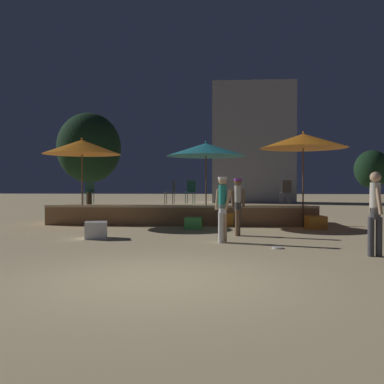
# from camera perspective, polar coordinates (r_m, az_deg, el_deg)

# --- Properties ---
(ground_plane) EXTENTS (120.00, 120.00, 0.00)m
(ground_plane) POSITION_cam_1_polar(r_m,az_deg,el_deg) (6.84, -4.43, -11.49)
(ground_plane) COLOR #D1B784
(wooden_deck) EXTENTS (9.78, 2.27, 0.74)m
(wooden_deck) POSITION_cam_1_polar(r_m,az_deg,el_deg) (16.27, -1.35, -3.04)
(wooden_deck) COLOR olive
(wooden_deck) RESTS_ON ground
(patio_umbrella_0) EXTENTS (2.86, 2.86, 3.04)m
(patio_umbrella_0) POSITION_cam_1_polar(r_m,az_deg,el_deg) (15.36, 1.88, 5.66)
(patio_umbrella_0) COLOR brown
(patio_umbrella_0) RESTS_ON ground
(patio_umbrella_1) EXTENTS (2.80, 2.80, 3.19)m
(patio_umbrella_1) POSITION_cam_1_polar(r_m,az_deg,el_deg) (16.12, -14.46, 5.81)
(patio_umbrella_1) COLOR brown
(patio_umbrella_1) RESTS_ON ground
(patio_umbrella_2) EXTENTS (2.99, 2.99, 3.31)m
(patio_umbrella_2) POSITION_cam_1_polar(r_m,az_deg,el_deg) (15.32, 14.62, 6.59)
(patio_umbrella_2) COLOR brown
(patio_umbrella_2) RESTS_ON ground
(cube_seat_0) EXTENTS (0.73, 0.73, 0.46)m
(cube_seat_0) POSITION_cam_1_polar(r_m,az_deg,el_deg) (12.06, -12.67, -4.97)
(cube_seat_0) COLOR white
(cube_seat_0) RESTS_ON ground
(cube_seat_1) EXTENTS (0.56, 0.56, 0.39)m
(cube_seat_1) POSITION_cam_1_polar(r_m,az_deg,el_deg) (14.19, 0.19, -4.18)
(cube_seat_1) COLOR #4CC651
(cube_seat_1) RESTS_ON ground
(cube_seat_2) EXTENTS (0.75, 0.75, 0.47)m
(cube_seat_2) POSITION_cam_1_polar(r_m,az_deg,el_deg) (15.32, 4.45, -3.66)
(cube_seat_2) COLOR orange
(cube_seat_2) RESTS_ON ground
(cube_seat_3) EXTENTS (0.66, 0.66, 0.43)m
(cube_seat_3) POSITION_cam_1_polar(r_m,az_deg,el_deg) (14.79, 16.17, -3.93)
(cube_seat_3) COLOR orange
(cube_seat_3) RESTS_ON ground
(person_0) EXTENTS (0.46, 0.35, 1.68)m
(person_0) POSITION_cam_1_polar(r_m,az_deg,el_deg) (10.89, 4.10, -1.85)
(person_0) COLOR white
(person_0) RESTS_ON ground
(person_1) EXTENTS (0.30, 0.51, 1.74)m
(person_1) POSITION_cam_1_polar(r_m,az_deg,el_deg) (9.55, 23.23, -2.26)
(person_1) COLOR #3F3F47
(person_1) RESTS_ON ground
(person_2) EXTENTS (0.44, 0.29, 1.66)m
(person_2) POSITION_cam_1_polar(r_m,az_deg,el_deg) (12.41, 6.12, -1.56)
(person_2) COLOR #3F3F47
(person_2) RESTS_ON ground
(bistro_chair_0) EXTENTS (0.40, 0.40, 0.90)m
(bistro_chair_0) POSITION_cam_1_polar(r_m,az_deg,el_deg) (17.04, -13.50, 0.31)
(bistro_chair_0) COLOR #1E4C47
(bistro_chair_0) RESTS_ON wooden_deck
(bistro_chair_1) EXTENTS (0.40, 0.41, 0.90)m
(bistro_chair_1) POSITION_cam_1_polar(r_m,az_deg,el_deg) (16.30, 12.44, 0.29)
(bistro_chair_1) COLOR #47474C
(bistro_chair_1) RESTS_ON wooden_deck
(bistro_chair_2) EXTENTS (0.41, 0.42, 0.90)m
(bistro_chair_2) POSITION_cam_1_polar(r_m,az_deg,el_deg) (16.81, -0.16, 0.33)
(bistro_chair_2) COLOR #1E4C47
(bistro_chair_2) RESTS_ON wooden_deck
(bistro_chair_3) EXTENTS (0.40, 0.40, 0.90)m
(bistro_chair_3) POSITION_cam_1_polar(r_m,az_deg,el_deg) (16.18, -2.71, 0.30)
(bistro_chair_3) COLOR #47474C
(bistro_chair_3) RESTS_ON wooden_deck
(frisbee_disc) EXTENTS (0.24, 0.24, 0.03)m
(frisbee_disc) POSITION_cam_1_polar(r_m,az_deg,el_deg) (10.15, 11.36, -7.29)
(frisbee_disc) COLOR white
(frisbee_disc) RESTS_ON ground
(background_tree_0) EXTENTS (2.22, 2.22, 3.70)m
(background_tree_0) POSITION_cam_1_polar(r_m,az_deg,el_deg) (29.99, 22.87, 2.80)
(background_tree_0) COLOR #3D2B1C
(background_tree_0) RESTS_ON ground
(background_tree_1) EXTENTS (3.49, 3.49, 5.43)m
(background_tree_1) POSITION_cam_1_polar(r_m,az_deg,el_deg) (24.38, -13.56, 5.74)
(background_tree_1) COLOR #3D2B1C
(background_tree_1) RESTS_ON ground
(distant_building) EXTENTS (6.62, 3.33, 9.71)m
(distant_building) POSITION_cam_1_polar(r_m,az_deg,el_deg) (35.83, 8.11, 6.41)
(distant_building) COLOR gray
(distant_building) RESTS_ON ground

